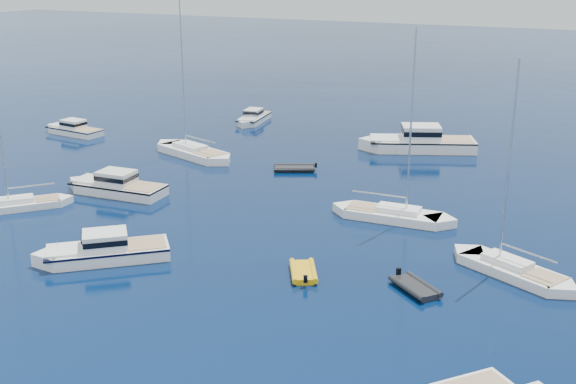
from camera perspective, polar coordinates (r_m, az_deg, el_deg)
motor_cruiser_left at (r=49.26m, az=-14.38°, el=-5.21°), size 9.05×8.34×2.48m
motor_cruiser_centre at (r=62.73m, az=-13.48°, el=-0.10°), size 9.87×3.58×2.55m
motor_cruiser_far_l at (r=85.58m, az=-16.64°, el=4.42°), size 8.36×3.30×2.14m
motor_cruiser_distant at (r=76.17m, az=10.22°, el=3.29°), size 13.35×8.63×3.37m
motor_cruiser_horizon at (r=88.18m, az=-2.78°, el=5.54°), size 3.54×8.10×2.05m
sailboat_mid_r at (r=47.68m, az=17.26°, el=-6.26°), size 9.62×6.37×13.96m
sailboat_mid_l at (r=61.19m, az=-20.39°, el=-1.21°), size 7.32×7.88×12.56m
sailboat_centre at (r=55.52m, az=8.29°, el=-2.15°), size 10.29×3.09×14.98m
sailboat_far_l at (r=73.38m, az=-7.52°, el=2.86°), size 11.84×6.58×16.89m
tender_yellow at (r=45.53m, az=1.22°, el=-6.58°), size 3.34×3.94×0.95m
tender_grey_near at (r=44.16m, az=10.01°, el=-7.69°), size 4.00×3.75×0.95m
tender_grey_far at (r=67.65m, az=0.50°, el=1.72°), size 4.60×3.73×0.95m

